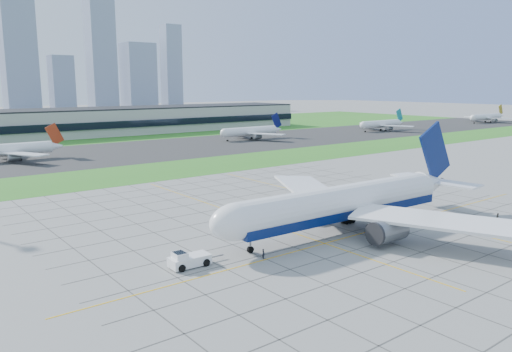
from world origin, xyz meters
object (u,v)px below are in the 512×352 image
at_px(crew_far, 498,217).
at_px(distant_jet_1, 13,149).
at_px(distant_jet_4, 487,117).
at_px(crew_near, 263,254).
at_px(airliner, 344,203).
at_px(pushback_tug, 188,260).
at_px(distant_jet_2, 251,131).
at_px(distant_jet_3, 381,124).

distance_m(crew_far, distant_jet_1, 172.25).
height_order(distant_jet_1, distant_jet_4, same).
bearing_deg(crew_near, crew_far, -90.66).
relative_size(airliner, distant_jet_1, 1.58).
distance_m(crew_near, distant_jet_4, 365.51).
bearing_deg(distant_jet_4, crew_near, -157.81).
distance_m(pushback_tug, distant_jet_1, 143.58).
height_order(distant_jet_2, distant_jet_3, same).
xyz_separation_m(airliner, distant_jet_4, (315.26, 135.08, -1.25)).
relative_size(pushback_tug, distant_jet_3, 0.23).
bearing_deg(pushback_tug, distant_jet_3, 33.63).
bearing_deg(airliner, crew_far, -23.03).
xyz_separation_m(airliner, distant_jet_3, (189.56, 139.62, -1.25)).
height_order(crew_far, distant_jet_3, distant_jet_3).
bearing_deg(distant_jet_1, crew_far, -68.66).
bearing_deg(distant_jet_1, distant_jet_3, -1.43).
xyz_separation_m(crew_near, distant_jet_2, (113.91, 152.76, 3.61)).
bearing_deg(crew_far, airliner, 163.70).
xyz_separation_m(crew_far, distant_jet_1, (-62.66, 160.41, 3.67)).
distance_m(airliner, distant_jet_1, 148.18).
distance_m(distant_jet_1, distant_jet_2, 120.84).
relative_size(airliner, crew_far, 41.41).
relative_size(pushback_tug, distant_jet_2, 0.23).
relative_size(distant_jet_1, distant_jet_2, 1.00).
bearing_deg(crew_far, distant_jet_4, 36.85).
distance_m(distant_jet_2, distant_jet_3, 99.36).
bearing_deg(crew_near, airliner, -70.93).
xyz_separation_m(crew_far, distant_jet_2, (58.09, 165.13, 3.67)).
bearing_deg(crew_near, distant_jet_1, 14.48).
height_order(airliner, distant_jet_1, airliner).
xyz_separation_m(pushback_tug, distant_jet_4, (350.50, 133.43, 3.27)).
bearing_deg(distant_jet_4, airliner, -156.81).
bearing_deg(crew_near, pushback_tug, 81.02).
distance_m(airliner, crew_far, 36.39).
relative_size(airliner, distant_jet_4, 1.46).
bearing_deg(distant_jet_4, distant_jet_3, 177.93).
bearing_deg(distant_jet_3, airliner, -143.63).
bearing_deg(crew_near, distant_jet_2, -24.87).
height_order(crew_near, crew_far, crew_near).
relative_size(crew_far, distant_jet_4, 0.04).
bearing_deg(distant_jet_2, airliner, -121.20).
height_order(crew_near, distant_jet_4, distant_jet_4).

